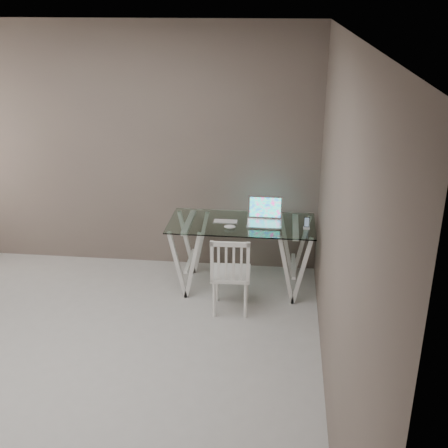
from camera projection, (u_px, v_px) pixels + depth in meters
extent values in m
plane|color=#B2AFAB|center=(77.00, 381.00, 4.58)|extent=(4.50, 4.50, 0.00)
cube|color=white|center=(34.00, 33.00, 3.55)|extent=(4.00, 4.50, 0.02)
cube|color=#695B52|center=(137.00, 149.00, 6.13)|extent=(4.00, 0.02, 2.70)
cube|color=#695B52|center=(338.00, 241.00, 3.86)|extent=(0.02, 4.50, 2.70)
cube|color=silver|center=(242.00, 223.00, 5.76)|extent=(1.50, 0.70, 0.01)
cube|color=silver|center=(190.00, 254.00, 5.96)|extent=(0.24, 0.62, 0.72)
cube|color=silver|center=(294.00, 259.00, 5.85)|extent=(0.24, 0.62, 0.72)
cube|color=white|center=(231.00, 273.00, 5.47)|extent=(0.39, 0.39, 0.04)
cylinder|color=white|center=(214.00, 299.00, 5.42)|extent=(0.03, 0.03, 0.38)
cylinder|color=white|center=(246.00, 300.00, 5.40)|extent=(0.03, 0.03, 0.38)
cylinder|color=white|center=(217.00, 284.00, 5.70)|extent=(0.03, 0.03, 0.38)
cylinder|color=white|center=(247.00, 285.00, 5.68)|extent=(0.03, 0.03, 0.38)
cube|color=white|center=(230.00, 262.00, 5.23)|extent=(0.37, 0.04, 0.42)
cube|color=silver|center=(264.00, 224.00, 5.72)|extent=(0.35, 0.25, 0.02)
cube|color=#19D899|center=(265.00, 207.00, 5.80)|extent=(0.35, 0.06, 0.23)
cube|color=silver|center=(226.00, 221.00, 5.78)|extent=(0.26, 0.11, 0.01)
ellipsoid|color=white|center=(230.00, 227.00, 5.61)|extent=(0.12, 0.07, 0.04)
cube|color=white|center=(306.00, 228.00, 5.62)|extent=(0.06, 0.06, 0.01)
cube|color=black|center=(307.00, 222.00, 5.60)|extent=(0.05, 0.03, 0.10)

